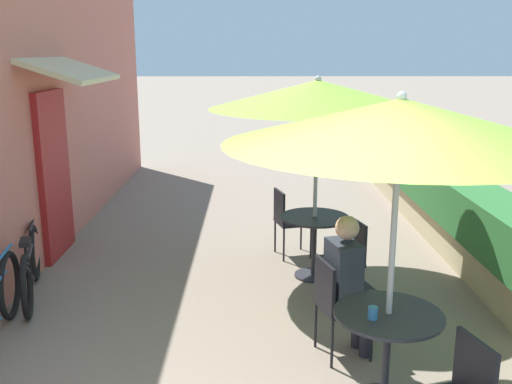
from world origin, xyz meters
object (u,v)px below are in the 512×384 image
(patio_table_near, at_px, (387,338))
(bicycle_second, at_px, (31,267))
(cafe_chair_mid_left, at_px, (347,255))
(patio_umbrella_mid, at_px, (318,95))
(cafe_chair_mid_right, at_px, (287,217))
(coffee_cup_near, at_px, (373,313))
(patio_table_mid, at_px, (314,233))
(patio_umbrella_near, at_px, (400,122))
(cafe_chair_near_right, at_px, (336,300))
(seated_patron_near_right, at_px, (349,280))

(patio_table_near, xyz_separation_m, bicycle_second, (-3.33, 1.92, -0.20))
(cafe_chair_mid_left, bearing_deg, patio_table_near, 164.68)
(patio_umbrella_mid, bearing_deg, cafe_chair_mid_left, -68.79)
(patio_table_near, height_order, cafe_chair_mid_right, cafe_chair_mid_right)
(patio_umbrella_mid, height_order, bicycle_second, patio_umbrella_mid)
(coffee_cup_near, relative_size, bicycle_second, 0.06)
(patio_table_mid, bearing_deg, patio_umbrella_near, -83.88)
(patio_umbrella_near, height_order, cafe_chair_mid_right, patio_umbrella_near)
(coffee_cup_near, distance_m, patio_table_mid, 2.59)
(patio_table_near, bearing_deg, patio_table_mid, 96.12)
(patio_umbrella_near, distance_m, cafe_chair_mid_right, 3.59)
(cafe_chair_near_right, distance_m, bicycle_second, 3.30)
(patio_umbrella_mid, relative_size, bicycle_second, 1.48)
(patio_umbrella_near, xyz_separation_m, patio_umbrella_mid, (-0.27, 2.48, 0.00))
(patio_table_near, xyz_separation_m, cafe_chair_mid_left, (0.00, 1.79, -0.02))
(cafe_chair_near_right, bearing_deg, patio_table_mid, 163.99)
(patio_table_mid, relative_size, cafe_chair_mid_right, 0.91)
(patio_table_near, bearing_deg, patio_umbrella_mid, 96.12)
(patio_table_near, height_order, coffee_cup_near, coffee_cup_near)
(patio_table_near, distance_m, cafe_chair_near_right, 0.74)
(patio_umbrella_near, xyz_separation_m, cafe_chair_mid_left, (0.00, 1.79, -1.59))
(cafe_chair_near_right, relative_size, coffee_cup_near, 9.67)
(patio_umbrella_near, bearing_deg, cafe_chair_mid_right, 99.55)
(coffee_cup_near, height_order, cafe_chair_mid_right, cafe_chair_mid_right)
(cafe_chair_near_right, bearing_deg, cafe_chair_mid_left, 150.25)
(patio_table_near, relative_size, patio_table_mid, 1.00)
(patio_table_near, bearing_deg, coffee_cup_near, -146.07)
(patio_umbrella_near, bearing_deg, patio_umbrella_mid, 96.12)
(seated_patron_near_right, xyz_separation_m, bicycle_second, (-3.17, 1.21, -0.35))
(seated_patron_near_right, bearing_deg, coffee_cup_near, -13.60)
(cafe_chair_near_right, height_order, cafe_chair_mid_right, same)
(patio_table_near, relative_size, patio_umbrella_near, 0.33)
(cafe_chair_mid_left, bearing_deg, patio_table_mid, 5.93)
(seated_patron_near_right, height_order, bicycle_second, seated_patron_near_right)
(cafe_chair_mid_right, xyz_separation_m, bicycle_second, (-2.80, -1.25, -0.18))
(patio_umbrella_mid, bearing_deg, cafe_chair_near_right, -90.24)
(patio_umbrella_mid, bearing_deg, patio_table_mid, -116.57)
(coffee_cup_near, bearing_deg, cafe_chair_mid_right, 96.96)
(patio_table_near, relative_size, seated_patron_near_right, 0.63)
(patio_umbrella_mid, bearing_deg, patio_table_near, -83.88)
(patio_umbrella_near, xyz_separation_m, coffee_cup_near, (-0.14, -0.09, -1.33))
(cafe_chair_mid_right, bearing_deg, cafe_chair_mid_left, 5.93)
(patio_table_mid, distance_m, cafe_chair_mid_left, 0.74)
(cafe_chair_mid_left, bearing_deg, seated_patron_near_right, 155.87)
(patio_table_mid, xyz_separation_m, patio_umbrella_mid, (0.00, 0.00, 1.57))
(seated_patron_near_right, xyz_separation_m, cafe_chair_mid_left, (0.17, 1.07, -0.17))
(patio_table_near, height_order, patio_table_mid, same)
(patio_umbrella_near, relative_size, cafe_chair_mid_left, 2.74)
(patio_table_near, height_order, patio_umbrella_near, patio_umbrella_near)
(patio_umbrella_mid, xyz_separation_m, bicycle_second, (-3.07, -0.56, -1.77))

